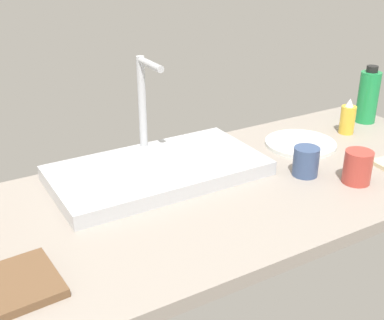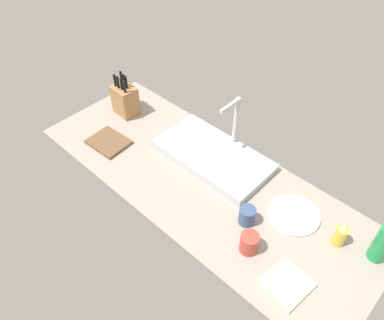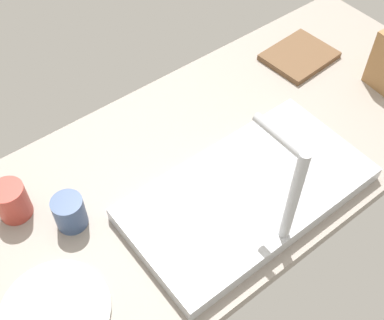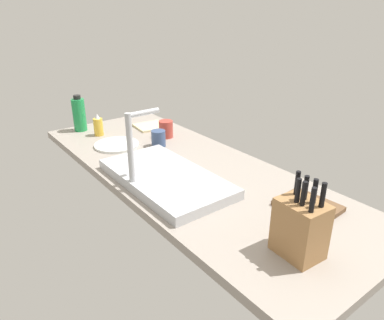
# 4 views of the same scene
# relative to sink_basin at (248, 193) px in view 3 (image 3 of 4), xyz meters

# --- Properties ---
(countertop_slab) EXTENTS (1.77, 0.67, 0.04)m
(countertop_slab) POSITION_rel_sink_basin_xyz_m (0.06, -0.15, -0.04)
(countertop_slab) COLOR gray
(countertop_slab) RESTS_ON ground
(sink_basin) EXTENTS (0.59, 0.31, 0.04)m
(sink_basin) POSITION_rel_sink_basin_xyz_m (0.00, 0.00, 0.00)
(sink_basin) COLOR #B7BABF
(sink_basin) RESTS_ON countertop_slab
(faucet) EXTENTS (0.06, 0.14, 0.31)m
(faucet) POSITION_rel_sink_basin_xyz_m (0.02, 0.13, 0.16)
(faucet) COLOR #B7BABF
(faucet) RESTS_ON countertop_slab
(cutting_board) EXTENTS (0.21, 0.18, 0.02)m
(cutting_board) POSITION_rel_sink_basin_xyz_m (-0.48, -0.29, -0.01)
(cutting_board) COLOR brown
(cutting_board) RESTS_ON countertop_slab
(dinner_plate) EXTENTS (0.23, 0.23, 0.01)m
(dinner_plate) POSITION_rel_sink_basin_xyz_m (0.50, -0.03, -0.01)
(dinner_plate) COLOR silver
(dinner_plate) RESTS_ON countertop_slab
(coffee_mug) EXTENTS (0.07, 0.07, 0.08)m
(coffee_mug) POSITION_rel_sink_basin_xyz_m (0.37, -0.20, 0.02)
(coffee_mug) COLOR #384C75
(coffee_mug) RESTS_ON countertop_slab
(ceramic_cup) EXTENTS (0.08, 0.08, 0.09)m
(ceramic_cup) POSITION_rel_sink_basin_xyz_m (0.46, -0.31, 0.03)
(ceramic_cup) COLOR #B23D33
(ceramic_cup) RESTS_ON countertop_slab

